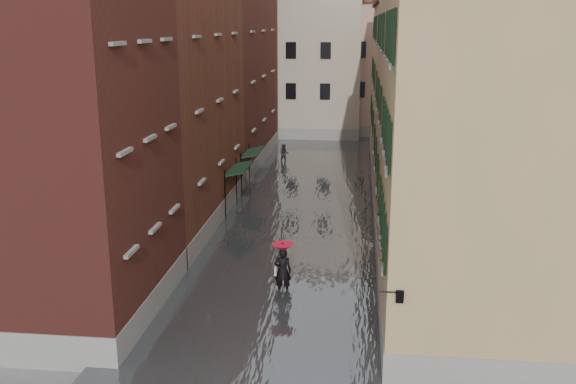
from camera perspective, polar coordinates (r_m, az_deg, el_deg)
The scene contains 16 objects.
ground at distance 25.21m, azimuth -1.23°, elevation -9.45°, with size 120.00×120.00×0.00m, color #575759.
floodwater at distance 37.33m, azimuth 1.43°, elevation -1.10°, with size 10.00×60.00×0.20m, color #51565A.
building_left_near at distance 23.41m, azimuth -19.30°, elevation 4.50°, with size 6.00×8.00×13.00m, color maroon.
building_left_mid at distance 33.58m, azimuth -11.22°, elevation 7.54°, with size 6.00×14.00×12.50m, color brown.
building_left_far at distance 47.95m, azimuth -5.83°, elevation 10.78°, with size 6.00×16.00×14.00m, color maroon.
building_right_near at distance 21.62m, azimuth 16.67°, elevation 1.87°, with size 6.00×8.00×11.50m, color #98824E.
building_right_mid at distance 32.23m, azimuth 13.46°, elevation 7.57°, with size 6.00×14.00×13.00m, color tan.
building_right_far at distance 47.14m, azimuth 11.30°, elevation 8.97°, with size 6.00×16.00×11.50m, color #98824E.
building_end_cream at distance 61.18m, azimuth 0.73°, elevation 11.26°, with size 12.00×9.00×13.00m, color #B6A891.
building_end_pink at distance 62.97m, azimuth 9.24°, elevation 10.72°, with size 10.00×9.00×12.00m, color tan.
awning_near at distance 35.57m, azimuth -4.40°, elevation 2.00°, with size 1.09×3.25×2.80m.
awning_far at distance 40.02m, azimuth -3.16°, elevation 3.46°, with size 1.09×2.97×2.80m.
wall_lantern at distance 18.35m, azimuth 9.84°, elevation -9.06°, with size 0.71×0.22×0.35m.
window_planters at distance 23.15m, azimuth 8.67°, elevation -2.57°, with size 0.59×8.21×0.84m.
pedestrian_main at distance 25.19m, azimuth -0.48°, elevation -6.47°, with size 0.90×0.90×2.06m.
pedestrian_far at distance 48.25m, azimuth -0.35°, elevation 3.39°, with size 0.74×0.58×1.52m, color black.
Camera 1 is at (3.11, -22.75, 10.39)m, focal length 40.00 mm.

